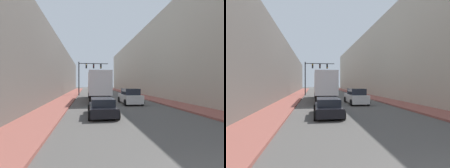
% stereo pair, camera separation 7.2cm
% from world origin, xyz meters
% --- Properties ---
extents(sidewalk_right, '(2.73, 80.00, 0.15)m').
position_xyz_m(sidewalk_right, '(6.41, 30.00, 0.07)').
color(sidewalk_right, '#9E564C').
rests_on(sidewalk_right, ground).
extents(sidewalk_left, '(2.73, 80.00, 0.15)m').
position_xyz_m(sidewalk_left, '(-6.41, 30.00, 0.07)').
color(sidewalk_left, '#9E564C').
rests_on(sidewalk_left, ground).
extents(building_right, '(6.00, 80.00, 13.33)m').
position_xyz_m(building_right, '(10.78, 30.00, 6.66)').
color(building_right, '#BCB29E').
rests_on(building_right, ground).
extents(building_left, '(6.00, 80.00, 9.62)m').
position_xyz_m(building_left, '(-10.78, 30.00, 4.81)').
color(building_left, '#66605B').
rests_on(building_left, ground).
extents(semi_truck, '(2.49, 12.66, 3.82)m').
position_xyz_m(semi_truck, '(-1.88, 22.14, 2.14)').
color(semi_truck, silver).
rests_on(semi_truck, ground).
extents(sedan_car, '(2.09, 4.48, 1.32)m').
position_xyz_m(sedan_car, '(-2.21, 10.61, 0.63)').
color(sedan_car, black).
rests_on(sedan_car, ground).
extents(suv_car, '(2.14, 4.90, 1.80)m').
position_xyz_m(suv_car, '(1.66, 17.56, 0.84)').
color(suv_car, silver).
rests_on(suv_car, ground).
extents(traffic_signal_gantry, '(5.88, 0.35, 6.58)m').
position_xyz_m(traffic_signal_gantry, '(-3.37, 32.56, 4.68)').
color(traffic_signal_gantry, black).
rests_on(traffic_signal_gantry, ground).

